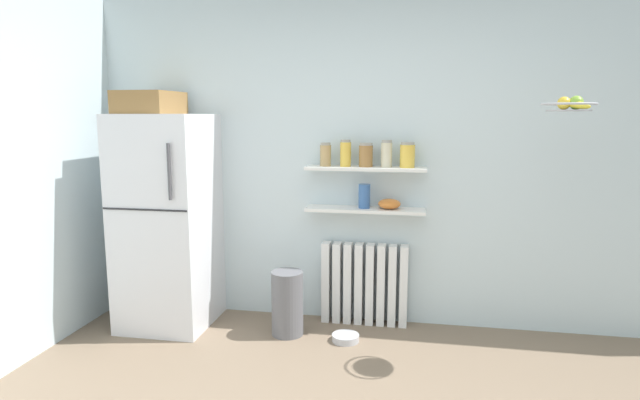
# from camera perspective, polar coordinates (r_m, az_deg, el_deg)

# --- Properties ---
(back_wall) EXTENTS (7.04, 0.10, 2.60)m
(back_wall) POSITION_cam_1_polar(r_m,az_deg,el_deg) (4.18, 5.37, 4.23)
(back_wall) COLOR silver
(back_wall) RESTS_ON ground_plane
(refrigerator) EXTENTS (0.67, 0.72, 1.84)m
(refrigerator) POSITION_cam_1_polar(r_m,az_deg,el_deg) (4.29, -16.34, -1.74)
(refrigerator) COLOR silver
(refrigerator) RESTS_ON ground_plane
(radiator) EXTENTS (0.68, 0.12, 0.65)m
(radiator) POSITION_cam_1_polar(r_m,az_deg,el_deg) (4.25, 4.87, -9.10)
(radiator) COLOR white
(radiator) RESTS_ON ground_plane
(wall_shelf_lower) EXTENTS (0.92, 0.22, 0.02)m
(wall_shelf_lower) POSITION_cam_1_polar(r_m,az_deg,el_deg) (4.07, 4.94, -1.06)
(wall_shelf_lower) COLOR white
(wall_shelf_upper) EXTENTS (0.92, 0.22, 0.02)m
(wall_shelf_upper) POSITION_cam_1_polar(r_m,az_deg,el_deg) (4.03, 5.00, 3.45)
(wall_shelf_upper) COLOR white
(storage_jar_0) EXTENTS (0.08, 0.08, 0.18)m
(storage_jar_0) POSITION_cam_1_polar(r_m,az_deg,el_deg) (4.06, 0.61, 4.98)
(storage_jar_0) COLOR tan
(storage_jar_0) RESTS_ON wall_shelf_upper
(storage_jar_1) EXTENTS (0.08, 0.08, 0.21)m
(storage_jar_1) POSITION_cam_1_polar(r_m,az_deg,el_deg) (4.03, 2.80, 5.12)
(storage_jar_1) COLOR yellow
(storage_jar_1) RESTS_ON wall_shelf_upper
(storage_jar_2) EXTENTS (0.11, 0.11, 0.18)m
(storage_jar_2) POSITION_cam_1_polar(r_m,az_deg,el_deg) (4.02, 5.02, 4.91)
(storage_jar_2) COLOR olive
(storage_jar_2) RESTS_ON wall_shelf_upper
(storage_jar_3) EXTENTS (0.08, 0.08, 0.21)m
(storage_jar_3) POSITION_cam_1_polar(r_m,az_deg,el_deg) (4.00, 7.26, 5.02)
(storage_jar_3) COLOR beige
(storage_jar_3) RESTS_ON wall_shelf_upper
(storage_jar_4) EXTENTS (0.11, 0.11, 0.19)m
(storage_jar_4) POSITION_cam_1_polar(r_m,az_deg,el_deg) (4.00, 9.51, 4.86)
(storage_jar_4) COLOR yellow
(storage_jar_4) RESTS_ON wall_shelf_upper
(vase) EXTENTS (0.09, 0.09, 0.19)m
(vase) POSITION_cam_1_polar(r_m,az_deg,el_deg) (4.05, 4.86, 0.42)
(vase) COLOR #38609E
(vase) RESTS_ON wall_shelf_lower
(shelf_bowl) EXTENTS (0.17, 0.17, 0.08)m
(shelf_bowl) POSITION_cam_1_polar(r_m,az_deg,el_deg) (4.05, 7.57, -0.42)
(shelf_bowl) COLOR orange
(shelf_bowl) RESTS_ON wall_shelf_lower
(trash_bin) EXTENTS (0.24, 0.24, 0.50)m
(trash_bin) POSITION_cam_1_polar(r_m,az_deg,el_deg) (4.06, -3.58, -11.16)
(trash_bin) COLOR slate
(trash_bin) RESTS_ON ground_plane
(pet_food_bowl) EXTENTS (0.20, 0.20, 0.05)m
(pet_food_bowl) POSITION_cam_1_polar(r_m,az_deg,el_deg) (4.02, 2.80, -14.77)
(pet_food_bowl) COLOR #B7B7BC
(pet_food_bowl) RESTS_ON ground_plane
(hanging_fruit_basket) EXTENTS (0.33, 0.33, 0.10)m
(hanging_fruit_basket) POSITION_cam_1_polar(r_m,az_deg,el_deg) (3.63, 25.62, 9.33)
(hanging_fruit_basket) COLOR #B2B2B7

